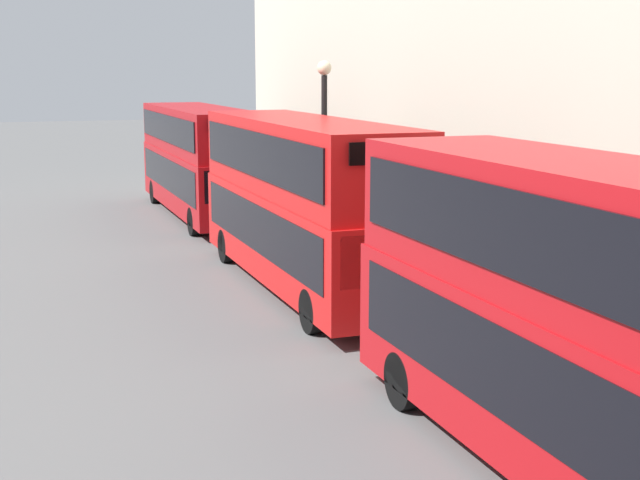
# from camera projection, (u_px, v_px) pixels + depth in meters

# --- Properties ---
(bus_leading) EXTENTS (2.59, 11.18, 4.53)m
(bus_leading) POSITION_uv_depth(u_px,v_px,m) (616.00, 324.00, 11.55)
(bus_leading) COLOR #A80F14
(bus_leading) RESTS_ON ground
(bus_second_in_queue) EXTENTS (2.59, 10.98, 4.47)m
(bus_second_in_queue) POSITION_uv_depth(u_px,v_px,m) (303.00, 197.00, 23.19)
(bus_second_in_queue) COLOR red
(bus_second_in_queue) RESTS_ON ground
(bus_third_in_queue) EXTENTS (2.59, 11.35, 4.27)m
(bus_third_in_queue) POSITION_uv_depth(u_px,v_px,m) (199.00, 157.00, 34.85)
(bus_third_in_queue) COLOR #A80F14
(bus_third_in_queue) RESTS_ON ground
(street_lamp) EXTENTS (0.44, 0.44, 5.99)m
(street_lamp) POSITION_uv_depth(u_px,v_px,m) (324.00, 135.00, 27.25)
(street_lamp) COLOR black
(street_lamp) RESTS_ON ground
(pedestrian) EXTENTS (0.36, 0.36, 1.56)m
(pedestrian) POSITION_uv_depth(u_px,v_px,m) (260.00, 193.00, 36.67)
(pedestrian) COLOR #334C6B
(pedestrian) RESTS_ON ground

